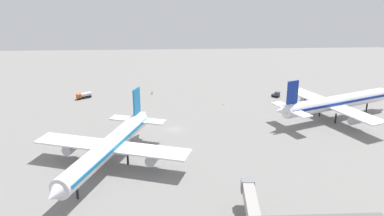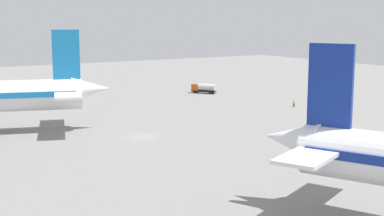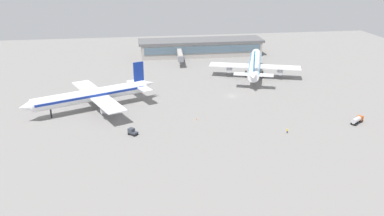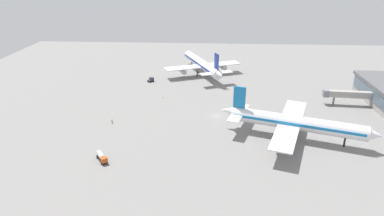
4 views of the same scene
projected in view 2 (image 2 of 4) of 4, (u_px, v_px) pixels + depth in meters
name	position (u px, v px, depth m)	size (l,w,h in m)	color
ground	(143.00, 137.00, 89.32)	(288.00, 288.00, 0.00)	gray
fuel_truck	(204.00, 88.00, 140.49)	(6.26, 5.16, 2.50)	black
ground_crew_worker	(294.00, 103.00, 119.04)	(0.52, 0.52, 1.67)	#1E2338
safety_cone_near_gate	(344.00, 140.00, 85.83)	(0.44, 0.44, 0.60)	#EA590C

